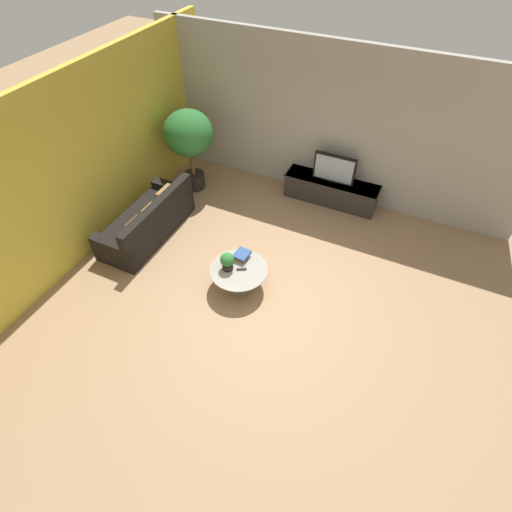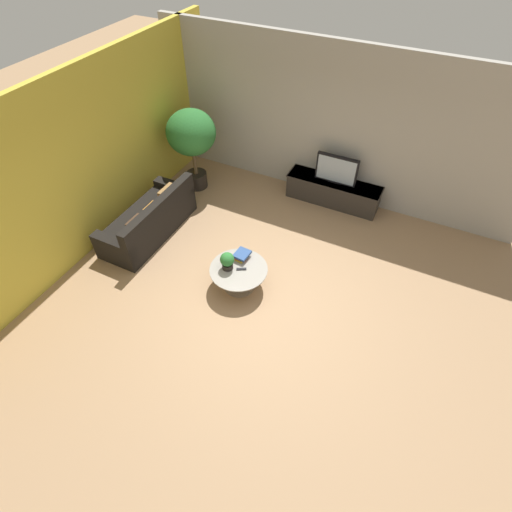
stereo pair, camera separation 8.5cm
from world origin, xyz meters
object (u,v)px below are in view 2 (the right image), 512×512
object	(u,v)px
coffee_table	(239,274)
couch_by_wall	(150,221)
media_console	(333,191)
potted_plant_tabletop	(227,261)
potted_palm_tall	(191,136)
television	(337,170)

from	to	relation	value
coffee_table	couch_by_wall	bearing A→B (deg)	168.14
media_console	potted_plant_tabletop	world-z (taller)	potted_plant_tabletop
couch_by_wall	potted_palm_tall	bearing A→B (deg)	-178.81
coffee_table	couch_by_wall	size ratio (longest dim) A/B	0.47
couch_by_wall	potted_plant_tabletop	xyz separation A→B (m)	(1.96, -0.51, 0.30)
potted_palm_tall	television	bearing A→B (deg)	14.99
couch_by_wall	potted_plant_tabletop	world-z (taller)	couch_by_wall
media_console	television	size ratio (longest dim) A/B	2.31
potted_palm_tall	couch_by_wall	bearing A→B (deg)	-88.81
couch_by_wall	potted_plant_tabletop	size ratio (longest dim) A/B	6.39
television	coffee_table	xyz separation A→B (m)	(-0.65, -2.87, -0.50)
media_console	potted_plant_tabletop	xyz separation A→B (m)	(-0.81, -2.93, 0.32)
television	potted_plant_tabletop	world-z (taller)	television
potted_plant_tabletop	television	bearing A→B (deg)	74.51
media_console	couch_by_wall	world-z (taller)	couch_by_wall
potted_palm_tall	potted_plant_tabletop	bearing A→B (deg)	-47.61
media_console	potted_plant_tabletop	distance (m)	3.06
potted_plant_tabletop	media_console	bearing A→B (deg)	74.52
media_console	couch_by_wall	size ratio (longest dim) A/B	0.95
media_console	potted_palm_tall	xyz separation A→B (m)	(-2.80, -0.75, 0.93)
media_console	coffee_table	size ratio (longest dim) A/B	2.02
television	couch_by_wall	xyz separation A→B (m)	(-2.77, -2.43, -0.50)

